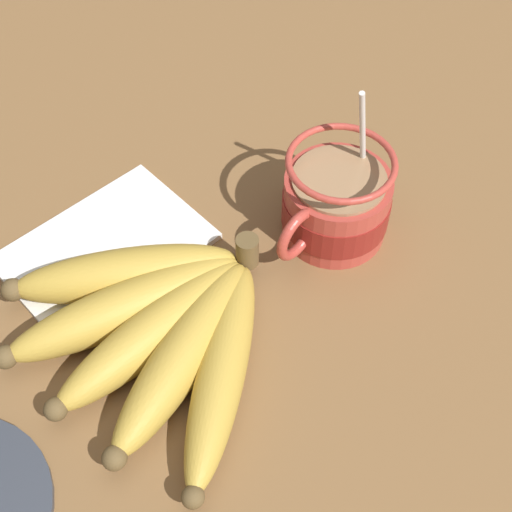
{
  "coord_description": "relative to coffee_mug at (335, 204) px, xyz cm",
  "views": [
    {
      "loc": [
        33.52,
        20.9,
        54.32
      ],
      "look_at": [
        5.99,
        -2.71,
        7.49
      ],
      "focal_mm": 50.0,
      "sensor_mm": 36.0,
      "label": 1
    }
  ],
  "objects": [
    {
      "name": "table",
      "position": [
        3.23,
        1.32,
        -5.4
      ],
      "size": [
        125.17,
        125.17,
        3.58
      ],
      "color": "brown",
      "rests_on": "ground"
    },
    {
      "name": "napkin",
      "position": [
        15.31,
        -14.11,
        -3.31
      ],
      "size": [
        18.64,
        14.04,
        0.6
      ],
      "color": "white",
      "rests_on": "table"
    },
    {
      "name": "coffee_mug",
      "position": [
        0.0,
        0.0,
        0.0
      ],
      "size": [
        12.93,
        9.67,
        14.97
      ],
      "color": "#B23D33",
      "rests_on": "table"
    },
    {
      "name": "banana_bunch",
      "position": [
        18.55,
        -3.86,
        -1.53
      ],
      "size": [
        21.9,
        26.57,
        4.47
      ],
      "color": "brown",
      "rests_on": "table"
    }
  ]
}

